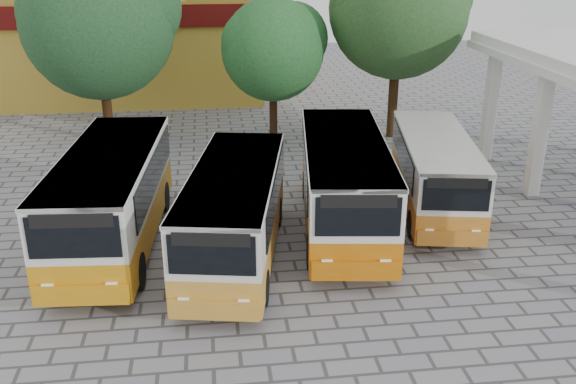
{
  "coord_description": "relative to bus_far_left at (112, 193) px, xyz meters",
  "views": [
    {
      "loc": [
        -4.21,
        -15.27,
        9.08
      ],
      "look_at": [
        -1.81,
        3.75,
        1.5
      ],
      "focal_mm": 40.0,
      "sensor_mm": 36.0,
      "label": 1
    }
  ],
  "objects": [
    {
      "name": "ground",
      "position": [
        7.31,
        -3.61,
        -1.78
      ],
      "size": [
        90.0,
        90.0,
        0.0
      ],
      "primitive_type": "plane",
      "color": "gray",
      "rests_on": "ground"
    },
    {
      "name": "shophouse_block",
      "position": [
        -3.69,
        22.37,
        2.38
      ],
      "size": [
        20.4,
        10.4,
        8.3
      ],
      "color": "gold",
      "rests_on": "ground"
    },
    {
      "name": "bus_far_left",
      "position": [
        0.0,
        0.0,
        0.0
      ],
      "size": [
        3.22,
        8.69,
        3.07
      ],
      "rotation": [
        0.0,
        0.0,
        -0.07
      ],
      "color": "#C17B09",
      "rests_on": "ground"
    },
    {
      "name": "bus_centre_left",
      "position": [
        3.72,
        -1.41,
        -0.13
      ],
      "size": [
        3.79,
        8.23,
        2.84
      ],
      "rotation": [
        0.0,
        0.0,
        -0.18
      ],
      "color": "#BE8427",
      "rests_on": "ground"
    },
    {
      "name": "bus_centre_right",
      "position": [
        7.38,
        0.33,
        -0.01
      ],
      "size": [
        3.61,
        8.74,
        3.05
      ],
      "rotation": [
        0.0,
        0.0,
        -0.13
      ],
      "color": "#B85D04",
      "rests_on": "ground"
    },
    {
      "name": "bus_far_right",
      "position": [
        10.91,
        1.58,
        -0.23
      ],
      "size": [
        3.55,
        7.76,
        2.68
      ],
      "rotation": [
        0.0,
        0.0,
        -0.18
      ],
      "color": "#BA6D1B",
      "rests_on": "ground"
    },
    {
      "name": "tree_left",
      "position": [
        -1.6,
        11.64,
        3.98
      ],
      "size": [
        7.19,
        6.85,
        8.96
      ],
      "color": "#331C0C",
      "rests_on": "ground"
    },
    {
      "name": "tree_middle",
      "position": [
        6.18,
        10.58,
        2.75
      ],
      "size": [
        4.94,
        4.7,
        6.73
      ],
      "color": "black",
      "rests_on": "ground"
    },
    {
      "name": "tree_right",
      "position": [
        12.05,
        10.78,
        4.53
      ],
      "size": [
        6.78,
        6.45,
        9.33
      ],
      "color": "#35230F",
      "rests_on": "ground"
    }
  ]
}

